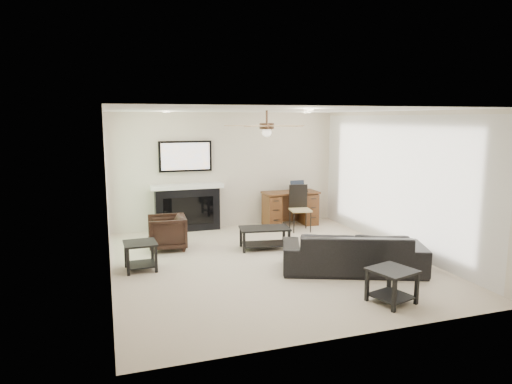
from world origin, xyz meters
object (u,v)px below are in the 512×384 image
sofa (353,252)px  fireplace_unit (187,186)px  desk (290,208)px  coffee_table (265,238)px  armchair (167,232)px

sofa → fireplace_unit: fireplace_unit is taller
fireplace_unit → desk: bearing=-5.5°
sofa → fireplace_unit: 4.00m
coffee_table → desk: desk is taller
armchair → fireplace_unit: bearing=158.2°
fireplace_unit → desk: fireplace_unit is taller
coffee_table → fireplace_unit: bearing=129.8°
fireplace_unit → coffee_table: bearing=-58.8°
desk → sofa: bearing=-94.8°
desk → armchair: bearing=-160.0°
sofa → armchair: bearing=-18.1°
sofa → coffee_table: 1.84m
armchair → desk: bearing=113.7°
coffee_table → fireplace_unit: size_ratio=0.47×
coffee_table → desk: 1.98m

